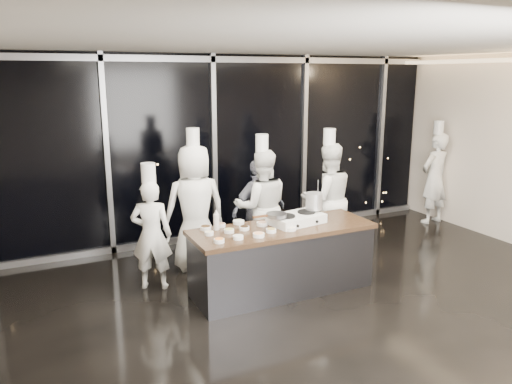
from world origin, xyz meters
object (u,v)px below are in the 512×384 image
(chef_side, at_px, (434,177))
(demo_counter, at_px, (282,259))
(stove, at_px, (296,219))
(chef_far_left, at_px, (151,233))
(frying_pan, at_px, (276,215))
(chef_left, at_px, (195,207))
(chef_right, at_px, (327,199))
(stock_pot, at_px, (314,201))
(chef_center, at_px, (262,206))
(guest, at_px, (259,210))

(chef_side, bearing_deg, demo_counter, 11.98)
(stove, distance_m, chef_far_left, 1.96)
(frying_pan, xyz_separation_m, chef_left, (-0.70, 1.25, -0.11))
(chef_right, bearing_deg, stock_pot, 56.28)
(chef_far_left, xyz_separation_m, chef_center, (1.77, 0.24, 0.11))
(frying_pan, height_order, chef_right, chef_right)
(chef_center, bearing_deg, chef_side, -157.67)
(stock_pot, distance_m, chef_side, 3.90)
(chef_far_left, xyz_separation_m, chef_side, (5.74, 0.71, 0.13))
(demo_counter, relative_size, stock_pot, 10.68)
(demo_counter, height_order, stove, stove)
(guest, bearing_deg, chef_side, 178.12)
(demo_counter, bearing_deg, chef_side, 20.35)
(frying_pan, distance_m, chef_side, 4.55)
(chef_far_left, height_order, chef_left, chef_left)
(stove, xyz_separation_m, chef_far_left, (-1.79, 0.78, -0.19))
(stove, bearing_deg, guest, 80.02)
(chef_left, bearing_deg, chef_far_left, 31.66)
(stove, relative_size, guest, 0.49)
(stove, distance_m, chef_center, 1.02)
(stock_pot, bearing_deg, guest, 105.77)
(frying_pan, height_order, guest, guest)
(frying_pan, relative_size, chef_side, 0.25)
(demo_counter, height_order, chef_side, chef_side)
(demo_counter, distance_m, frying_pan, 0.62)
(stock_pot, relative_size, chef_side, 0.12)
(chef_center, bearing_deg, guest, -84.75)
(stove, bearing_deg, chef_center, 81.62)
(chef_center, bearing_deg, stove, 106.82)
(frying_pan, height_order, chef_left, chef_left)
(stock_pot, bearing_deg, demo_counter, -165.89)
(frying_pan, bearing_deg, stock_pot, -0.14)
(frying_pan, height_order, stock_pot, stock_pot)
(stock_pot, xyz_separation_m, chef_side, (3.63, 1.41, -0.25))
(frying_pan, distance_m, chef_center, 1.11)
(frying_pan, bearing_deg, chef_left, 109.56)
(chef_far_left, bearing_deg, demo_counter, 176.02)
(stove, bearing_deg, chef_right, 30.12)
(stove, xyz_separation_m, stock_pot, (0.32, 0.07, 0.19))
(frying_pan, relative_size, guest, 0.31)
(frying_pan, distance_m, guest, 1.29)
(frying_pan, bearing_deg, guest, 64.80)
(chef_left, bearing_deg, frying_pan, 121.46)
(guest, bearing_deg, chef_right, 160.12)
(chef_center, xyz_separation_m, guest, (0.03, 0.16, -0.10))
(chef_far_left, relative_size, chef_side, 0.87)
(chef_center, bearing_deg, chef_left, 4.68)
(demo_counter, height_order, stock_pot, stock_pot)
(chef_left, height_order, chef_right, chef_left)
(chef_far_left, bearing_deg, chef_center, -147.44)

